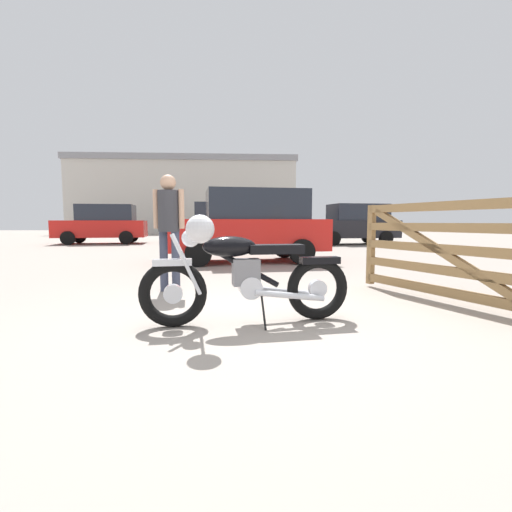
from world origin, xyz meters
TOP-DOWN VIEW (x-y plane):
  - ground_plane at (0.00, 0.00)m, footprint 80.00×80.00m
  - vintage_motorcycle at (-0.27, -0.09)m, footprint 2.07×0.75m
  - timber_gate at (2.25, 0.58)m, footprint 1.14×2.38m
  - bystander at (-1.35, 1.62)m, footprint 0.45×0.30m
  - dark_sedan_left at (-0.20, 5.49)m, footprint 4.11×2.29m
  - red_hatchback_near at (4.47, 12.60)m, footprint 4.11×2.28m
  - silver_sedan_mid at (-6.89, 13.24)m, footprint 4.11×2.29m
  - white_estate_far at (-0.31, 10.78)m, footprint 4.77×2.12m
  - blue_hatchback_right at (-0.54, 15.57)m, footprint 4.15×2.39m
  - industrial_building at (-6.00, 31.35)m, footprint 19.76×10.02m

SIDE VIEW (x-z plane):
  - ground_plane at x=0.00m, z-range 0.00..0.00m
  - vintage_motorcycle at x=-0.27m, z-range -0.04..1.03m
  - timber_gate at x=2.25m, z-range -0.10..1.50m
  - dark_sedan_left at x=-0.20m, z-range 0.03..1.81m
  - red_hatchback_near at x=4.47m, z-range 0.03..1.81m
  - silver_sedan_mid at x=-6.89m, z-range 0.03..1.81m
  - blue_hatchback_right at x=-0.54m, z-range 0.03..1.81m
  - white_estate_far at x=-0.31m, z-range 0.07..1.81m
  - bystander at x=-1.35m, z-range 0.19..1.85m
  - industrial_building at x=-6.00m, z-range 0.01..6.60m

